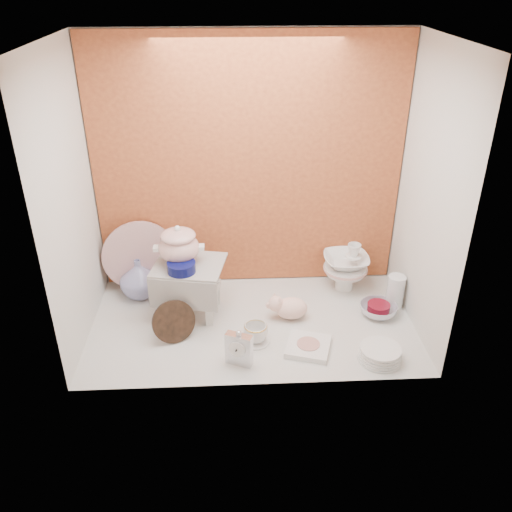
{
  "coord_description": "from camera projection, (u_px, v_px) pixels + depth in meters",
  "views": [
    {
      "loc": [
        -0.11,
        -2.46,
        1.78
      ],
      "look_at": [
        0.02,
        0.02,
        0.42
      ],
      "focal_mm": 37.49,
      "sensor_mm": 36.0,
      "label": 1
    }
  ],
  "objects": [
    {
      "name": "ground",
      "position": [
        253.0,
        323.0,
        3.01
      ],
      "size": [
        1.8,
        1.8,
        0.0
      ],
      "primitive_type": "plane",
      "color": "silver",
      "rests_on": "ground"
    },
    {
      "name": "clear_glass_vase",
      "position": [
        395.0,
        292.0,
        3.11
      ],
      "size": [
        0.11,
        0.11,
        0.2
      ],
      "primitive_type": "cylinder",
      "rotation": [
        0.0,
        0.0,
        0.07
      ],
      "color": "silver",
      "rests_on": "ground"
    },
    {
      "name": "crystal_bowl",
      "position": [
        378.0,
        310.0,
        3.07
      ],
      "size": [
        0.28,
        0.28,
        0.07
      ],
      "primitive_type": "imported",
      "rotation": [
        0.0,
        0.0,
        0.38
      ],
      "color": "silver",
      "rests_on": "ground"
    },
    {
      "name": "step_stool",
      "position": [
        191.0,
        288.0,
        3.03
      ],
      "size": [
        0.43,
        0.39,
        0.32
      ],
      "primitive_type": null,
      "rotation": [
        0.0,
        0.0,
        -0.19
      ],
      "color": "silver",
      "rests_on": "ground"
    },
    {
      "name": "dinner_plate_stack",
      "position": [
        380.0,
        354.0,
        2.72
      ],
      "size": [
        0.28,
        0.28,
        0.07
      ],
      "primitive_type": "cylinder",
      "rotation": [
        0.0,
        0.0,
        0.29
      ],
      "color": "white",
      "rests_on": "ground"
    },
    {
      "name": "teacup_saucer",
      "position": [
        256.0,
        341.0,
        2.86
      ],
      "size": [
        0.17,
        0.17,
        0.01
      ],
      "primitive_type": "cylinder",
      "rotation": [
        0.0,
        0.0,
        -0.15
      ],
      "color": "white",
      "rests_on": "ground"
    },
    {
      "name": "niche_shell",
      "position": [
        250.0,
        154.0,
        2.72
      ],
      "size": [
        1.86,
        1.03,
        1.53
      ],
      "color": "#BF5F2F",
      "rests_on": "ground"
    },
    {
      "name": "cobalt_bowl",
      "position": [
        181.0,
        267.0,
        2.87
      ],
      "size": [
        0.19,
        0.19,
        0.06
      ],
      "primitive_type": "cylinder",
      "rotation": [
        0.0,
        0.0,
        0.26
      ],
      "color": "#090C47",
      "rests_on": "step_stool"
    },
    {
      "name": "lattice_dish",
      "position": [
        308.0,
        346.0,
        2.81
      ],
      "size": [
        0.27,
        0.27,
        0.03
      ],
      "primitive_type": "cube",
      "rotation": [
        0.0,
        0.0,
        -0.29
      ],
      "color": "white",
      "rests_on": "ground"
    },
    {
      "name": "porcelain_tower",
      "position": [
        346.0,
        266.0,
        3.26
      ],
      "size": [
        0.35,
        0.35,
        0.31
      ],
      "primitive_type": null,
      "rotation": [
        0.0,
        0.0,
        0.34
      ],
      "color": "white",
      "rests_on": "ground"
    },
    {
      "name": "gold_rim_teacup",
      "position": [
        256.0,
        333.0,
        2.83
      ],
      "size": [
        0.13,
        0.13,
        0.1
      ],
      "primitive_type": "imported",
      "rotation": [
        0.0,
        0.0,
        0.06
      ],
      "color": "white",
      "rests_on": "teacup_saucer"
    },
    {
      "name": "mantel_clock",
      "position": [
        239.0,
        348.0,
        2.66
      ],
      "size": [
        0.14,
        0.1,
        0.2
      ],
      "primitive_type": "cube",
      "rotation": [
        0.0,
        0.0,
        -0.41
      ],
      "color": "silver",
      "rests_on": "ground"
    },
    {
      "name": "floral_platter",
      "position": [
        140.0,
        256.0,
        3.24
      ],
      "size": [
        0.45,
        0.14,
        0.45
      ],
      "primitive_type": null,
      "rotation": [
        0.0,
        0.0,
        0.21
      ],
      "color": "white",
      "rests_on": "ground"
    },
    {
      "name": "soup_tureen",
      "position": [
        179.0,
        244.0,
        2.92
      ],
      "size": [
        0.34,
        0.34,
        0.23
      ],
      "primitive_type": null,
      "rotation": [
        0.0,
        0.0,
        0.33
      ],
      "color": "white",
      "rests_on": "step_stool"
    },
    {
      "name": "blue_white_vase",
      "position": [
        139.0,
        278.0,
        3.21
      ],
      "size": [
        0.3,
        0.3,
        0.24
      ],
      "primitive_type": "imported",
      "rotation": [
        0.0,
        0.0,
        -0.37
      ],
      "color": "white",
      "rests_on": "ground"
    },
    {
      "name": "lacquer_tray",
      "position": [
        174.0,
        322.0,
        2.83
      ],
      "size": [
        0.25,
        0.17,
        0.23
      ],
      "primitive_type": null,
      "rotation": [
        0.0,
        0.0,
        0.4
      ],
      "color": "black",
      "rests_on": "ground"
    },
    {
      "name": "plush_pig",
      "position": [
        291.0,
        308.0,
        3.02
      ],
      "size": [
        0.28,
        0.24,
        0.14
      ],
      "primitive_type": "ellipsoid",
      "rotation": [
        0.0,
        0.0,
        -0.41
      ],
      "color": "beige",
      "rests_on": "ground"
    }
  ]
}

